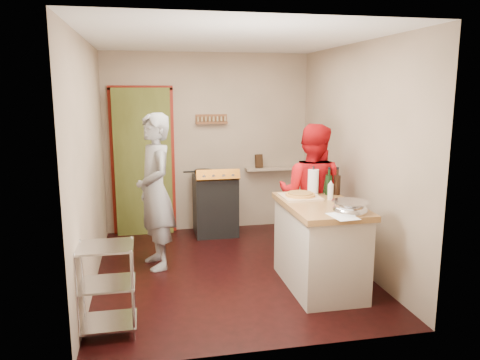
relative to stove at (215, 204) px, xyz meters
name	(u,v)px	position (x,y,z in m)	size (l,w,h in m)	color
floor	(230,270)	(-0.05, -1.42, -0.45)	(3.50, 3.50, 0.00)	black
back_wall	(165,155)	(-0.69, 0.36, 0.68)	(3.00, 0.44, 2.60)	tan
left_wall	(89,164)	(-1.55, -1.42, 0.85)	(0.04, 3.50, 2.60)	tan
right_wall	(354,156)	(1.45, -1.42, 0.85)	(0.04, 3.50, 2.60)	tan
ceiling	(228,38)	(-0.05, -1.42, 2.16)	(3.00, 3.50, 0.02)	white
stove	(215,204)	(0.00, 0.00, 0.00)	(0.60, 0.63, 1.00)	black
wire_shelving	(106,285)	(-1.33, -2.62, -0.01)	(0.48, 0.40, 0.80)	silver
island	(320,243)	(0.81, -2.06, 0.03)	(0.72, 1.31, 1.23)	#B9AD9D
person_stripe	(155,192)	(-0.87, -1.12, 0.46)	(0.66, 0.43, 1.82)	#B2B2B7
person_red	(311,195)	(0.95, -1.37, 0.39)	(0.82, 0.64, 1.69)	#B70C11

